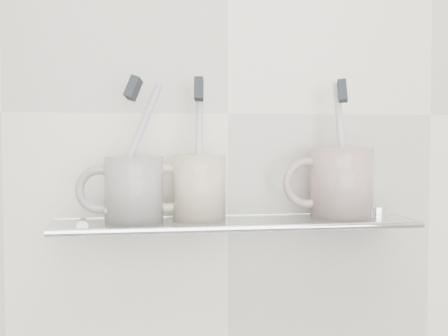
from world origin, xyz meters
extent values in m
plane|color=silver|center=(0.00, 1.10, 1.25)|extent=(2.50, 0.00, 2.50)
cube|color=silver|center=(0.00, 1.04, 1.10)|extent=(0.50, 0.12, 0.01)
cylinder|color=silver|center=(0.00, 0.98, 1.10)|extent=(0.50, 0.01, 0.01)
cylinder|color=silver|center=(-0.21, 1.09, 1.09)|extent=(0.02, 0.03, 0.02)
cylinder|color=silver|center=(0.21, 1.09, 1.09)|extent=(0.02, 0.03, 0.02)
cylinder|color=white|center=(-0.14, 1.04, 1.14)|extent=(0.08, 0.08, 0.09)
torus|color=white|center=(-0.19, 1.04, 1.14)|extent=(0.07, 0.01, 0.07)
cylinder|color=#A9AECA|center=(-0.14, 1.04, 1.20)|extent=(0.08, 0.04, 0.18)
cube|color=#1F2428|center=(-0.14, 1.04, 1.28)|extent=(0.03, 0.03, 0.04)
cylinder|color=beige|center=(-0.05, 1.04, 1.15)|extent=(0.09, 0.09, 0.09)
torus|color=beige|center=(-0.09, 1.04, 1.15)|extent=(0.07, 0.01, 0.07)
cylinder|color=#B5BAC4|center=(-0.05, 1.04, 1.20)|extent=(0.02, 0.04, 0.19)
cube|color=#1F2428|center=(-0.05, 1.04, 1.28)|extent=(0.02, 0.03, 0.03)
cylinder|color=silver|center=(0.16, 1.04, 1.15)|extent=(0.10, 0.10, 0.10)
torus|color=silver|center=(0.10, 1.04, 1.15)|extent=(0.07, 0.01, 0.07)
cylinder|color=#BBBBBB|center=(0.16, 1.04, 1.20)|extent=(0.02, 0.05, 0.19)
cube|color=#1F2428|center=(0.16, 1.04, 1.28)|extent=(0.02, 0.03, 0.03)
cylinder|color=silver|center=(0.21, 1.04, 1.11)|extent=(0.04, 0.04, 0.01)
camera|label=1|loc=(-0.16, 0.19, 1.21)|focal=50.00mm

